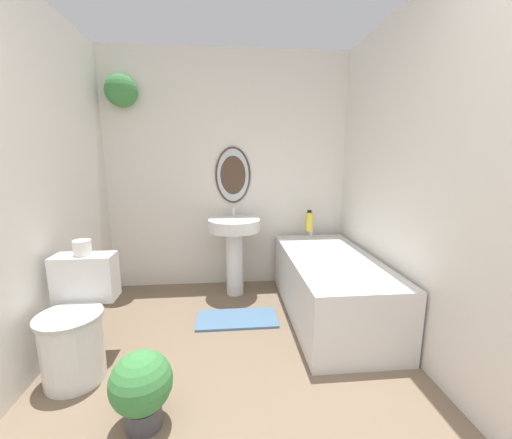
{
  "coord_description": "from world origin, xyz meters",
  "views": [
    {
      "loc": [
        -0.02,
        -0.42,
        1.35
      ],
      "look_at": [
        0.18,
        1.77,
        0.92
      ],
      "focal_mm": 22.0,
      "sensor_mm": 36.0,
      "label": 1
    }
  ],
  "objects_px": {
    "bathtub": "(330,285)",
    "toilet_paper_roll": "(82,248)",
    "toilet": "(77,326)",
    "pedestal_sink": "(234,240)",
    "potted_plant": "(141,386)",
    "shampoo_bottle": "(309,221)"
  },
  "relations": [
    {
      "from": "bathtub",
      "to": "toilet_paper_roll",
      "type": "height_order",
      "value": "toilet_paper_roll"
    },
    {
      "from": "toilet",
      "to": "toilet_paper_roll",
      "type": "distance_m",
      "value": 0.49
    },
    {
      "from": "toilet",
      "to": "pedestal_sink",
      "type": "xyz_separation_m",
      "value": [
        1.02,
        1.1,
        0.24
      ]
    },
    {
      "from": "bathtub",
      "to": "potted_plant",
      "type": "bearing_deg",
      "value": -141.46
    },
    {
      "from": "shampoo_bottle",
      "to": "toilet_paper_roll",
      "type": "distance_m",
      "value": 2.06
    },
    {
      "from": "bathtub",
      "to": "potted_plant",
      "type": "height_order",
      "value": "bathtub"
    },
    {
      "from": "toilet",
      "to": "shampoo_bottle",
      "type": "bearing_deg",
      "value": 34.03
    },
    {
      "from": "toilet",
      "to": "pedestal_sink",
      "type": "distance_m",
      "value": 1.51
    },
    {
      "from": "potted_plant",
      "to": "toilet_paper_roll",
      "type": "xyz_separation_m",
      "value": [
        -0.51,
        0.66,
        0.54
      ]
    },
    {
      "from": "bathtub",
      "to": "toilet_paper_roll",
      "type": "bearing_deg",
      "value": -167.9
    },
    {
      "from": "bathtub",
      "to": "shampoo_bottle",
      "type": "relative_size",
      "value": 7.09
    },
    {
      "from": "toilet_paper_roll",
      "to": "potted_plant",
      "type": "bearing_deg",
      "value": -52.2
    },
    {
      "from": "pedestal_sink",
      "to": "toilet_paper_roll",
      "type": "bearing_deg",
      "value": -138.24
    },
    {
      "from": "toilet",
      "to": "pedestal_sink",
      "type": "bearing_deg",
      "value": 47.13
    },
    {
      "from": "bathtub",
      "to": "shampoo_bottle",
      "type": "xyz_separation_m",
      "value": [
        -0.03,
        0.63,
        0.43
      ]
    },
    {
      "from": "pedestal_sink",
      "to": "toilet",
      "type": "bearing_deg",
      "value": -132.87
    },
    {
      "from": "toilet",
      "to": "bathtub",
      "type": "relative_size",
      "value": 0.48
    },
    {
      "from": "toilet",
      "to": "pedestal_sink",
      "type": "relative_size",
      "value": 0.83
    },
    {
      "from": "toilet_paper_roll",
      "to": "bathtub",
      "type": "bearing_deg",
      "value": 12.1
    },
    {
      "from": "potted_plant",
      "to": "toilet_paper_roll",
      "type": "relative_size",
      "value": 3.72
    },
    {
      "from": "toilet",
      "to": "shampoo_bottle",
      "type": "xyz_separation_m",
      "value": [
        1.79,
        1.21,
        0.39
      ]
    },
    {
      "from": "pedestal_sink",
      "to": "shampoo_bottle",
      "type": "height_order",
      "value": "pedestal_sink"
    }
  ]
}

